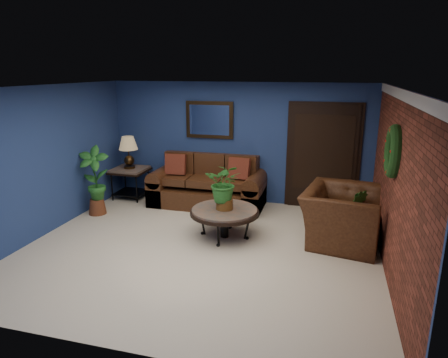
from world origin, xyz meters
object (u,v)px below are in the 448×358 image
(sofa, at_px, (209,188))
(armchair, at_px, (343,216))
(end_table, at_px, (130,175))
(table_lamp, at_px, (128,149))
(coffee_table, at_px, (224,212))
(side_chair, at_px, (236,179))

(sofa, height_order, armchair, sofa)
(end_table, bearing_deg, table_lamp, -45.00)
(armchair, bearing_deg, end_table, 85.03)
(coffee_table, relative_size, side_chair, 1.16)
(end_table, bearing_deg, side_chair, 1.79)
(sofa, distance_m, end_table, 1.79)
(coffee_table, distance_m, armchair, 1.93)
(sofa, relative_size, table_lamp, 3.49)
(coffee_table, height_order, table_lamp, table_lamp)
(coffee_table, height_order, end_table, end_table)
(coffee_table, xyz_separation_m, side_chair, (-0.18, 1.60, 0.13))
(table_lamp, distance_m, side_chair, 2.43)
(armchair, bearing_deg, side_chair, 68.72)
(sofa, xyz_separation_m, table_lamp, (-1.78, -0.04, 0.76))
(coffee_table, relative_size, end_table, 1.58)
(end_table, relative_size, armchair, 0.54)
(side_chair, height_order, armchair, side_chair)
(sofa, relative_size, armchair, 1.71)
(end_table, height_order, armchair, armchair)
(coffee_table, distance_m, end_table, 2.97)
(sofa, height_order, table_lamp, table_lamp)
(end_table, bearing_deg, armchair, -15.07)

